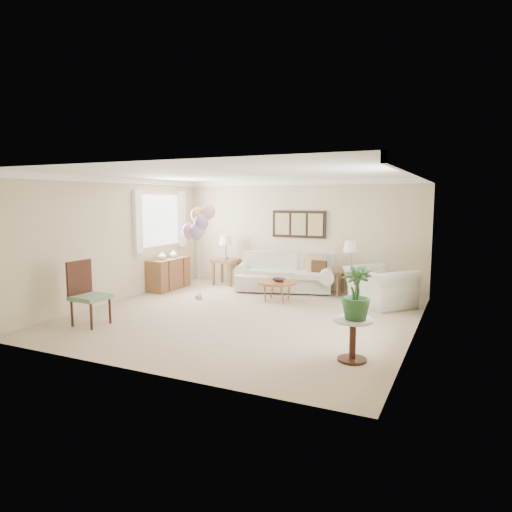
# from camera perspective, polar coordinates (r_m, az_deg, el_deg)

# --- Properties ---
(ground_plane) EXTENTS (6.00, 6.00, 0.00)m
(ground_plane) POSITION_cam_1_polar(r_m,az_deg,el_deg) (8.52, -1.60, -7.49)
(ground_plane) COLOR tan
(room_shell) EXTENTS (6.04, 6.04, 2.60)m
(room_shell) POSITION_cam_1_polar(r_m,az_deg,el_deg) (8.39, -2.02, 3.55)
(room_shell) COLOR #BBAC8B
(room_shell) RESTS_ON ground
(wall_art_triptych) EXTENTS (1.35, 0.06, 0.65)m
(wall_art_triptych) POSITION_cam_1_polar(r_m,az_deg,el_deg) (10.99, 5.38, 3.98)
(wall_art_triptych) COLOR black
(wall_art_triptych) RESTS_ON ground
(sofa) EXTENTS (2.64, 1.47, 0.89)m
(sofa) POSITION_cam_1_polar(r_m,az_deg,el_deg) (10.76, 3.61, -2.50)
(sofa) COLOR beige
(sofa) RESTS_ON ground
(end_table_left) EXTENTS (0.60, 0.54, 0.65)m
(end_table_left) POSITION_cam_1_polar(r_m,az_deg,el_deg) (11.51, -3.78, -0.89)
(end_table_left) COLOR brown
(end_table_left) RESTS_ON ground
(end_table_right) EXTENTS (0.57, 0.52, 0.62)m
(end_table_right) POSITION_cam_1_polar(r_m,az_deg,el_deg) (10.37, 11.69, -2.06)
(end_table_right) COLOR brown
(end_table_right) RESTS_ON ground
(lamp_left) EXTENTS (0.34, 0.34, 0.60)m
(lamp_left) POSITION_cam_1_polar(r_m,az_deg,el_deg) (11.44, -3.81, 1.89)
(lamp_left) COLOR gray
(lamp_left) RESTS_ON end_table_left
(lamp_right) EXTENTS (0.35, 0.35, 0.62)m
(lamp_right) POSITION_cam_1_polar(r_m,az_deg,el_deg) (10.30, 11.77, 1.07)
(lamp_right) COLOR gray
(lamp_right) RESTS_ON end_table_right
(coffee_table) EXTENTS (0.83, 0.83, 0.42)m
(coffee_table) POSITION_cam_1_polar(r_m,az_deg,el_deg) (9.68, 2.66, -3.38)
(coffee_table) COLOR #A75929
(coffee_table) RESTS_ON ground
(decor_bowl) EXTENTS (0.27, 0.27, 0.07)m
(decor_bowl) POSITION_cam_1_polar(r_m,az_deg,el_deg) (9.65, 2.86, -3.01)
(decor_bowl) COLOR black
(decor_bowl) RESTS_ON coffee_table
(armchair) EXTENTS (1.59, 1.58, 0.78)m
(armchair) POSITION_cam_1_polar(r_m,az_deg,el_deg) (9.55, 15.23, -3.75)
(armchair) COLOR beige
(armchair) RESTS_ON ground
(side_table) EXTENTS (0.53, 0.53, 0.58)m
(side_table) POSITION_cam_1_polar(r_m,az_deg,el_deg) (6.26, 12.02, -8.94)
(side_table) COLOR silver
(side_table) RESTS_ON ground
(potted_plant) EXTENTS (0.44, 0.44, 0.71)m
(potted_plant) POSITION_cam_1_polar(r_m,az_deg,el_deg) (6.13, 12.43, -4.51)
(potted_plant) COLOR #235328
(potted_plant) RESTS_ON side_table
(accent_chair) EXTENTS (0.56, 0.56, 1.11)m
(accent_chair) POSITION_cam_1_polar(r_m,az_deg,el_deg) (8.34, -20.41, -4.21)
(accent_chair) COLOR #618260
(accent_chair) RESTS_ON ground
(credenza) EXTENTS (0.46, 1.20, 0.74)m
(credenza) POSITION_cam_1_polar(r_m,az_deg,el_deg) (11.12, -10.86, -2.20)
(credenza) COLOR brown
(credenza) RESTS_ON ground
(vase_white) EXTENTS (0.24, 0.24, 0.20)m
(vase_white) POSITION_cam_1_polar(r_m,az_deg,el_deg) (10.83, -11.65, 0.04)
(vase_white) COLOR silver
(vase_white) RESTS_ON credenza
(vase_sage) EXTENTS (0.21, 0.21, 0.19)m
(vase_sage) POSITION_cam_1_polar(r_m,az_deg,el_deg) (11.19, -10.28, 0.28)
(vase_sage) COLOR silver
(vase_sage) RESTS_ON credenza
(balloon_cluster) EXTENTS (0.67, 0.52, 2.06)m
(balloon_cluster) POSITION_cam_1_polar(r_m,az_deg,el_deg) (9.73, -7.16, 4.05)
(balloon_cluster) COLOR gray
(balloon_cluster) RESTS_ON ground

